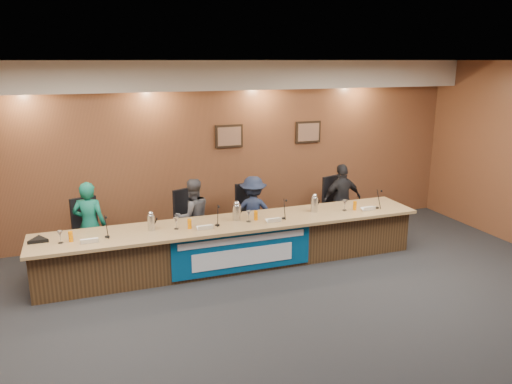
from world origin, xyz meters
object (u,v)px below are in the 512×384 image
Objects in this scene: office_chair_a at (91,236)px; office_chair_d at (339,209)px; panelist_c at (253,212)px; dais_body at (235,244)px; carafe_mid at (237,213)px; carafe_left at (151,223)px; speakerphone at (38,240)px; panelist_b at (193,217)px; panelist_d at (342,200)px; office_chair_b at (192,225)px; office_chair_c at (251,218)px; panelist_a at (90,225)px; carafe_right at (314,205)px; banner at (243,252)px.

office_chair_a is 4.48m from office_chair_d.
dais_body is at bearing 71.04° from panelist_c.
office_chair_d is 2.44m from carafe_mid.
speakerphone is (-1.56, 0.04, -0.09)m from carafe_left.
panelist_b is 2.83m from panelist_d.
dais_body is at bearing 0.46° from carafe_left.
office_chair_d is at bearing 19.19° from carafe_mid.
panelist_d is 3.70m from carafe_left.
office_chair_b is 2.49m from speakerphone.
office_chair_d is at bearing 174.22° from panelist_b.
panelist_b is 2.73× the size of office_chair_c.
office_chair_c is at bearing -159.37° from panelist_a.
carafe_left is at bearing -62.32° from office_chair_a.
office_chair_b is at bearing 46.31° from carafe_left.
panelist_b is 2.73× the size of office_chair_b.
panelist_a is 1.07× the size of panelist_b.
speakerphone is at bearing 62.90° from panelist_a.
panelist_a is 5.64× the size of carafe_right.
panelist_a is 5.72× the size of carafe_mid.
panelist_a is 4.49m from office_chair_d.
banner reaches higher than dais_body.
office_chair_d is (2.83, 0.10, -0.18)m from panelist_b.
carafe_mid is at bearing 72.27° from panelist_c.
carafe_mid is (-0.52, -0.69, 0.24)m from panelist_c.
carafe_left reaches higher than speakerphone.
carafe_mid reaches higher than office_chair_d.
banner is 1.54m from carafe_right.
panelist_c is at bearing 172.20° from panelist_b.
banner is at bearing -8.92° from speakerphone.
carafe_left is at bearing 34.83° from panelist_b.
panelist_b is at bearing 42.63° from carafe_left.
dais_body is 0.42m from banner.
panelist_a is 2.32m from carafe_mid.
carafe_mid is (0.04, 0.44, 0.49)m from banner.
office_chair_c is 1.00× the size of office_chair_d.
office_chair_d is at bearing -18.39° from office_chair_a.
panelist_a is 2.91× the size of office_chair_a.
office_chair_b is (-0.51, 1.23, 0.10)m from banner.
carafe_right is at bearing -44.36° from office_chair_b.
panelist_d reaches higher than office_chair_b.
office_chair_c is at bearing 23.93° from carafe_left.
office_chair_a is 1.65m from office_chair_b.
banner is at bearing 106.40° from panelist_b.
office_chair_d is at bearing 41.08° from carafe_right.
carafe_left is (-0.79, -0.83, 0.39)m from office_chair_b.
office_chair_c is 1.97× the size of carafe_mid.
panelist_a is 2.73m from panelist_c.
banner is at bearing -95.61° from carafe_mid.
dais_body is 2.31m from office_chair_a.
panelist_d is at bearing -23.42° from office_chair_b.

